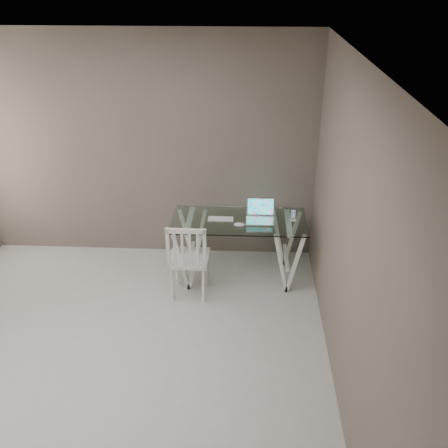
% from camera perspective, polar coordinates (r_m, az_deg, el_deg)
% --- Properties ---
extents(room, '(4.50, 4.52, 2.71)m').
position_cam_1_polar(room, '(3.85, -16.53, 2.42)').
color(room, '#B1AFAA').
rests_on(room, ground).
extents(desk, '(1.50, 0.70, 0.75)m').
position_cam_1_polar(desk, '(5.72, 1.65, -2.78)').
color(desk, silver).
rests_on(desk, ground).
extents(chair, '(0.42, 0.42, 0.92)m').
position_cam_1_polar(chair, '(5.33, -4.11, -3.82)').
color(chair, silver).
rests_on(chair, ground).
extents(laptop, '(0.32, 0.27, 0.22)m').
position_cam_1_polar(laptop, '(5.56, 4.19, 1.06)').
color(laptop, silver).
rests_on(laptop, desk).
extents(keyboard, '(0.30, 0.13, 0.01)m').
position_cam_1_polar(keyboard, '(5.56, -0.38, 0.57)').
color(keyboard, silver).
rests_on(keyboard, desk).
extents(mouse, '(0.12, 0.07, 0.04)m').
position_cam_1_polar(mouse, '(5.41, 1.75, -0.07)').
color(mouse, silver).
rests_on(mouse, desk).
extents(phone_dock, '(0.07, 0.07, 0.13)m').
position_cam_1_polar(phone_dock, '(5.58, 7.89, 0.78)').
color(phone_dock, white).
rests_on(phone_dock, desk).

